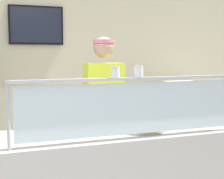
{
  "coord_description": "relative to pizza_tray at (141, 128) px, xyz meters",
  "views": [
    {
      "loc": [
        -0.02,
        -2.23,
        1.59
      ],
      "look_at": [
        0.94,
        0.38,
        1.3
      ],
      "focal_mm": 54.25,
      "sensor_mm": 36.0,
      "label": 1
    }
  ],
  "objects": [
    {
      "name": "shop_rear_unit",
      "position": [
        -0.14,
        2.23,
        0.39
      ],
      "size": [
        6.49,
        0.13,
        2.7
      ],
      "color": "beige",
      "rests_on": "ground"
    },
    {
      "name": "worker_figure",
      "position": [
        -0.1,
        0.65,
        0.04
      ],
      "size": [
        0.41,
        0.5,
        1.76
      ],
      "color": "#23232D",
      "rests_on": "ground"
    },
    {
      "name": "parmesan_shaker",
      "position": [
        -0.33,
        -0.26,
        0.49
      ],
      "size": [
        0.06,
        0.06,
        0.08
      ],
      "color": "white",
      "rests_on": "sneeze_guard"
    },
    {
      "name": "pizza_server",
      "position": [
        0.01,
        -0.02,
        0.02
      ],
      "size": [
        0.13,
        0.29,
        0.01
      ],
      "primitive_type": "cube",
      "rotation": [
        0.0,
        0.0,
        0.19
      ],
      "color": "#ADAFB7",
      "rests_on": "pizza_tray"
    },
    {
      "name": "pizza_box_stack",
      "position": [
        1.51,
        1.75,
        0.08
      ],
      "size": [
        0.49,
        0.48,
        0.27
      ],
      "color": "silver",
      "rests_on": "prep_shelf"
    },
    {
      "name": "prep_shelf",
      "position": [
        1.51,
        1.75,
        -0.51
      ],
      "size": [
        0.7,
        0.55,
        0.92
      ],
      "primitive_type": "cube",
      "color": "#B7BABF",
      "rests_on": "ground"
    },
    {
      "name": "pepper_flake_shaker",
      "position": [
        -0.14,
        -0.26,
        0.49
      ],
      "size": [
        0.07,
        0.07,
        0.09
      ],
      "color": "white",
      "rests_on": "sneeze_guard"
    },
    {
      "name": "sneeze_guard",
      "position": [
        -0.13,
        -0.26,
        0.28
      ],
      "size": [
        1.92,
        0.06,
        0.47
      ],
      "color": "#B2B5BC",
      "rests_on": "serving_counter"
    },
    {
      "name": "pizza_tray",
      "position": [
        0.0,
        0.0,
        0.0
      ],
      "size": [
        0.42,
        0.42,
        0.04
      ],
      "color": "#9EA0A8",
      "rests_on": "serving_counter"
    }
  ]
}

